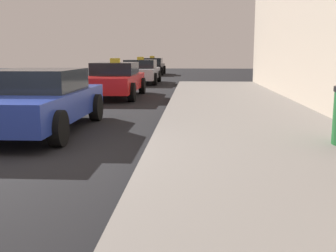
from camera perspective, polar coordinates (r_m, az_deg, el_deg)
name	(u,v)px	position (r m, az deg, el deg)	size (l,w,h in m)	color
ground_plane	(15,159)	(6.78, -20.38, -4.26)	(80.00, 80.00, 0.00)	black
sidewalk	(279,158)	(6.32, 15.07, -4.28)	(4.00, 32.00, 0.15)	gray
car_blue	(37,100)	(9.00, -17.58, 3.45)	(2.03, 4.41, 1.27)	#233899
car_red	(115,80)	(15.56, -7.37, 6.36)	(1.93, 4.55, 1.43)	red
car_silver	(140,71)	(22.71, -3.84, 7.51)	(2.05, 4.21, 1.43)	#B7B7BF
car_black	(152,66)	(32.38, -2.22, 8.23)	(1.93, 4.30, 1.43)	black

